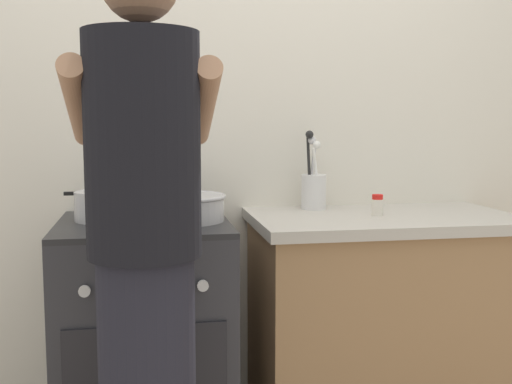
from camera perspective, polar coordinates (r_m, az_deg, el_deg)
back_wall at (r=2.63m, az=1.76°, el=6.41°), size 3.20×0.10×2.50m
countertop at (r=2.53m, az=11.37°, el=-12.14°), size 1.00×0.60×0.90m
stove_range at (r=2.36m, az=-10.00°, el=-13.51°), size 0.60×0.62×0.90m
pot at (r=2.29m, az=-13.76°, el=-1.23°), size 0.27×0.20×0.11m
mixing_bowl at (r=2.23m, az=-6.65°, el=-1.33°), size 0.30×0.30×0.09m
utensil_crock at (r=2.52m, az=5.27°, el=0.41°), size 0.10×0.10×0.32m
spice_bottle at (r=2.39m, az=11.01°, el=-1.20°), size 0.04×0.04×0.08m
person at (r=1.70m, az=-10.05°, el=-7.01°), size 0.41×0.50×1.70m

